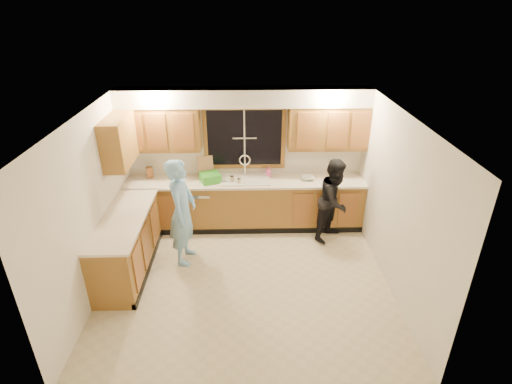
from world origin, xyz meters
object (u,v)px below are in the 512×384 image
man (182,212)px  soap_bottle (268,171)px  bowl (308,178)px  sink (245,183)px  woman (335,200)px  dishwasher (198,206)px  dish_crate (210,177)px  stove (117,267)px  knife_block (150,172)px

man → soap_bottle: man is taller
soap_bottle → bowl: (0.69, -0.15, -0.07)m
sink → bowl: bearing=-0.0°
sink → woman: (1.52, -0.44, -0.13)m
woman → sink: bearing=116.8°
dishwasher → man: 1.12m
soap_bottle → man: bearing=-139.5°
bowl → soap_bottle: bearing=167.7°
dish_crate → stove: bearing=-123.8°
woman → soap_bottle: 1.28m
stove → knife_block: 2.06m
stove → dishwasher: bearing=62.3°
sink → knife_block: sink is taller
soap_bottle → bowl: size_ratio=0.83×
stove → woman: woman is taller
dishwasher → dish_crate: dish_crate is taller
dishwasher → dish_crate: 0.64m
sink → dish_crate: 0.62m
dishwasher → soap_bottle: bearing=7.4°
knife_block → bowl: bearing=-11.7°
soap_bottle → woman: bearing=-28.4°
dishwasher → soap_bottle: 1.42m
man → knife_block: size_ratio=8.88×
bowl → dishwasher: bearing=-179.6°
stove → soap_bottle: bearing=41.7°
sink → knife_block: size_ratio=4.41×
dishwasher → stove: (-0.95, -1.81, 0.04)m
bowl → woman: bearing=-47.5°
man → soap_bottle: 1.82m
stove → sink: bearing=45.4°
stove → dish_crate: dish_crate is taller
dishwasher → woman: woman is taller
knife_block → soap_bottle: 2.11m
woman → soap_bottle: (-1.10, 0.59, 0.28)m
dishwasher → woman: bearing=-10.3°
knife_block → bowl: 2.81m
knife_block → dish_crate: 1.10m
dishwasher → soap_bottle: size_ratio=4.22×
stove → dish_crate: 2.21m
woman → soap_bottle: size_ratio=7.55×
dish_crate → soap_bottle: bearing=10.6°
woman → knife_block: (-3.21, 0.60, 0.28)m
stove → man: 1.23m
sink → man: (-0.96, -1.03, 0.00)m
sink → bowl: sink is taller
man → soap_bottle: size_ratio=8.90×
stove → knife_block: knife_block is taller
dishwasher → knife_block: 1.05m
sink → bowl: size_ratio=3.69×
sink → woman: woman is taller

